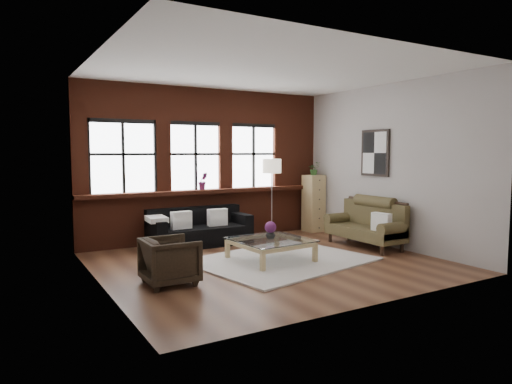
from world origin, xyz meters
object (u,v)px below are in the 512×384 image
armchair (170,261)px  vase (270,234)px  floor_lamp (272,195)px  dark_sofa (200,227)px  drawer_chest (314,203)px  vintage_settee (364,224)px  coffee_table (270,250)px

armchair → vase: (1.95, 0.44, 0.14)m
armchair → floor_lamp: floor_lamp is taller
dark_sofa → drawer_chest: drawer_chest is taller
dark_sofa → vintage_settee: size_ratio=1.18×
coffee_table → dark_sofa: bearing=105.1°
armchair → drawer_chest: size_ratio=0.55×
drawer_chest → floor_lamp: size_ratio=0.71×
armchair → vase: size_ratio=4.46×
coffee_table → drawer_chest: bearing=39.3°
drawer_chest → floor_lamp: floor_lamp is taller
vintage_settee → floor_lamp: size_ratio=0.92×
armchair → drawer_chest: 5.06m
armchair → floor_lamp: 3.84m
vintage_settee → drawer_chest: 1.96m
coffee_table → floor_lamp: 2.23m
vintage_settee → armchair: 4.22m
vase → floor_lamp: (1.14, 1.77, 0.46)m
dark_sofa → vase: (0.50, -1.86, 0.10)m
floor_lamp → coffee_table: bearing=-122.9°
armchair → floor_lamp: size_ratio=0.39×
armchair → floor_lamp: (3.09, 2.20, 0.60)m
coffee_table → vase: bearing=-26.6°
drawer_chest → vintage_settee: bearing=-96.6°
vase → floor_lamp: 2.15m
armchair → dark_sofa: bearing=-32.1°
vintage_settee → floor_lamp: floor_lamp is taller
vintage_settee → coffee_table: 2.26m
coffee_table → floor_lamp: floor_lamp is taller
vintage_settee → floor_lamp: 2.07m
vase → coffee_table: bearing=153.4°
vintage_settee → armchair: bearing=-173.0°
armchair → coffee_table: 2.00m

